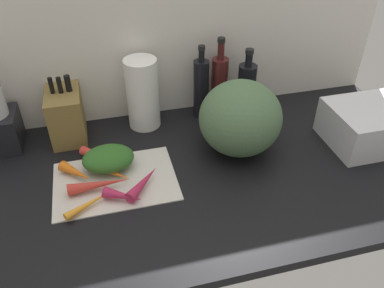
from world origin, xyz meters
TOP-DOWN VIEW (x-y plane):
  - ground_plane at (0.00, 0.00)cm, footprint 170.00×80.00cm
  - wall_back at (0.00, 38.50)cm, footprint 170.00×3.00cm
  - cutting_board at (-20.82, 0.59)cm, footprint 36.53×25.88cm
  - carrot_0 at (-25.56, -2.36)cm, footprint 17.89×3.86cm
  - carrot_1 at (-28.56, -8.80)cm, footprint 14.48×9.60cm
  - carrot_2 at (-19.37, -8.85)cm, footprint 11.65×8.68cm
  - carrot_3 at (-23.62, 10.08)cm, footprint 14.32×14.06cm
  - carrot_4 at (-20.73, 2.28)cm, footprint 10.47×9.87cm
  - carrot_5 at (-12.98, -4.81)cm, footprint 12.27×13.49cm
  - carrot_6 at (-31.93, 4.89)cm, footprint 10.69×10.98cm
  - carrot_greens_pile at (-21.92, 7.11)cm, footprint 15.95×12.27cm
  - winter_squash at (20.73, 6.76)cm, footprint 26.59×26.10cm
  - knife_block at (-33.59, 28.38)cm, footprint 11.21×17.02cm
  - paper_towel_roll at (-7.09, 29.50)cm, footprint 11.31×11.31cm
  - bottle_0 at (14.40, 30.59)cm, footprint 5.63×5.63cm
  - bottle_1 at (21.69, 31.48)cm, footprint 6.08×6.08cm
  - bottle_2 at (30.69, 27.28)cm, footprint 6.70×6.70cm
  - dish_rack at (64.56, 0.02)cm, footprint 26.78×22.83cm

SIDE VIEW (x-z plane):
  - ground_plane at x=0.00cm, z-range -3.00..0.00cm
  - cutting_board at x=-20.82cm, z-range 0.00..0.80cm
  - carrot_4 at x=-20.73cm, z-range 0.80..3.04cm
  - carrot_1 at x=-28.56cm, z-range 0.80..3.09cm
  - carrot_3 at x=-23.62cm, z-range 0.80..3.87cm
  - carrot_6 at x=-31.93cm, z-range 0.80..4.19cm
  - carrot_2 at x=-19.37cm, z-range 0.80..4.23cm
  - carrot_0 at x=-25.56cm, z-range 0.80..4.29cm
  - carrot_5 at x=-12.98cm, z-range 0.80..4.30cm
  - carrot_greens_pile at x=-21.92cm, z-range 0.80..7.55cm
  - dish_rack at x=64.56cm, z-range 0.00..13.03cm
  - knife_block at x=-33.59cm, z-range -2.59..20.18cm
  - bottle_2 at x=30.69cm, z-range -2.45..23.51cm
  - bottle_0 at x=14.40cm, z-range -2.32..25.30cm
  - bottle_1 at x=21.69cm, z-range -3.06..26.25cm
  - winter_squash at x=20.73cm, z-range 0.00..24.51cm
  - paper_towel_roll at x=-7.09cm, z-range 0.00..25.42cm
  - wall_back at x=0.00cm, z-range 0.00..60.00cm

